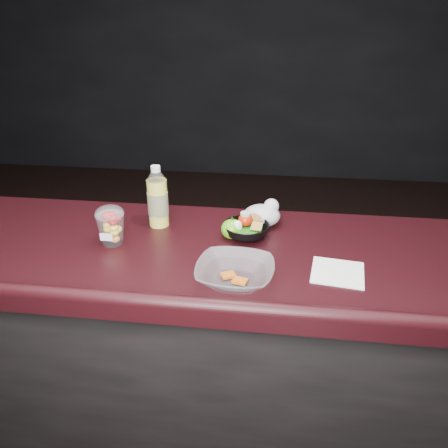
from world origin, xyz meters
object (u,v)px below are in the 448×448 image
at_px(fruit_cup, 111,225).
at_px(green_apple, 232,229).
at_px(snack_bowl, 246,229).
at_px(takeout_bowl, 235,273).
at_px(lemonade_bottle, 158,201).

bearing_deg(fruit_cup, green_apple, 12.41).
distance_m(fruit_cup, snack_bowl, 0.48).
height_order(snack_bowl, takeout_bowl, snack_bowl).
height_order(fruit_cup, takeout_bowl, fruit_cup).
bearing_deg(takeout_bowl, fruit_cup, 157.52).
xyz_separation_m(lemonade_bottle, green_apple, (0.29, -0.08, -0.06)).
height_order(lemonade_bottle, snack_bowl, lemonade_bottle).
relative_size(fruit_cup, snack_bowl, 0.77).
bearing_deg(green_apple, takeout_bowl, -81.85).
xyz_separation_m(green_apple, snack_bowl, (0.05, 0.02, -0.01)).
xyz_separation_m(fruit_cup, green_apple, (0.42, 0.09, -0.04)).
distance_m(green_apple, snack_bowl, 0.05).
bearing_deg(lemonade_bottle, green_apple, -14.51).
bearing_deg(takeout_bowl, snack_bowl, 88.29).
bearing_deg(takeout_bowl, green_apple, 98.15).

